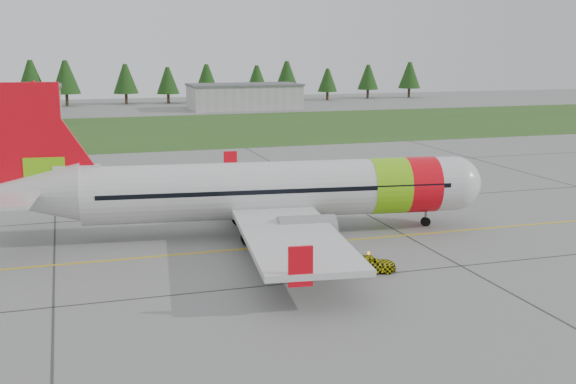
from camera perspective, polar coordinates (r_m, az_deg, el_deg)
name	(u,v)px	position (r m, az deg, el deg)	size (l,w,h in m)	color
ground	(315,281)	(43.77, 2.12, -7.04)	(320.00, 320.00, 0.00)	gray
aircraft	(264,191)	(53.70, -1.92, 0.11)	(37.79, 35.07, 11.46)	silver
follow_me_car	(369,246)	(45.03, 6.40, -4.26)	(1.39, 1.18, 3.46)	yellow
service_van	(48,139)	(98.39, -18.44, 3.99)	(1.43, 1.35, 4.10)	white
grass_strip	(151,131)	(122.69, -10.78, 4.79)	(320.00, 50.00, 0.03)	#30561E
taxi_guideline	(277,246)	(51.04, -0.88, -4.30)	(120.00, 0.25, 0.02)	gold
hangar_east	(244,97)	(162.24, -3.48, 7.48)	(24.00, 12.00, 5.20)	#A8A8A3
treeline	(122,84)	(177.87, -13.00, 8.34)	(160.00, 8.00, 10.00)	#1C3F14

